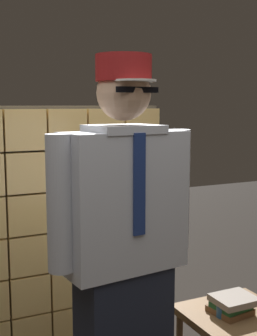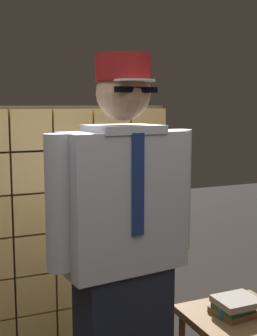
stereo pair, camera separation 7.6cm
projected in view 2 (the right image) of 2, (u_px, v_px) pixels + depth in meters
glass_block_wall at (33, 233)px, 2.91m from camera, size 1.89×0.10×1.62m
standing_person at (124, 252)px, 2.04m from camera, size 0.73×0.34×1.82m
side_table at (240, 329)px, 2.36m from camera, size 0.52×0.52×0.52m
book_stack at (234, 306)px, 2.35m from camera, size 0.22×0.21×0.10m
coffee_mug at (227, 309)px, 2.32m from camera, size 0.13×0.08×0.09m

